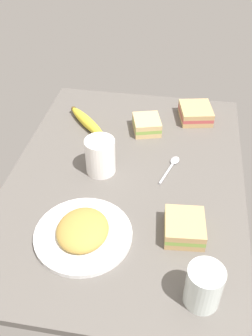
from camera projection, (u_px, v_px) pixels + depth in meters
tabletop at (126, 179)px, 104.68cm from camera, size 90.00×64.00×2.00cm
plate_of_food at (83, 232)px, 87.05cm from camera, size 22.86×22.86×4.78cm
coffee_mug_black at (100, 156)px, 102.54cm from camera, size 10.16×9.21×10.27cm
sandwich_main at (147, 125)px, 119.25cm from camera, size 10.89×10.27×4.40cm
sandwich_side at (196, 113)px, 124.42cm from camera, size 12.79×11.94×4.40cm
sandwich_extra at (184, 227)px, 87.29cm from camera, size 10.89×9.97×4.40cm
glass_of_milk at (203, 288)px, 73.19cm from camera, size 7.27×7.27×9.53cm
banana at (87, 122)px, 121.30cm from camera, size 17.10×16.44×3.34cm
spoon at (171, 165)px, 106.96cm from camera, size 12.77×5.40×0.80cm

